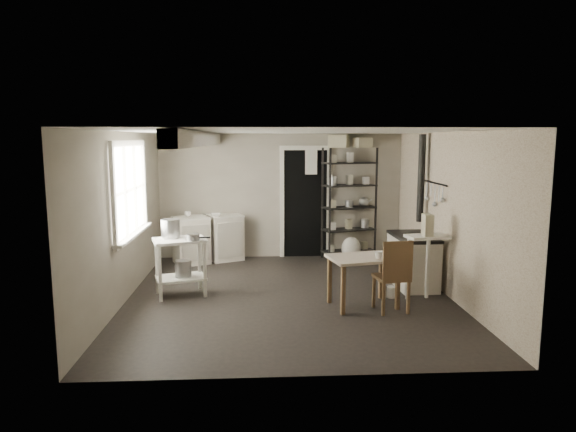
{
  "coord_description": "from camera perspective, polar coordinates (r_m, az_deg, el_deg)",
  "views": [
    {
      "loc": [
        -0.42,
        -7.0,
        2.19
      ],
      "look_at": [
        0.0,
        0.3,
        1.1
      ],
      "focal_mm": 32.0,
      "sensor_mm": 36.0,
      "label": 1
    }
  ],
  "objects": [
    {
      "name": "ceiling_beam",
      "position": [
        7.05,
        -9.75,
        8.43
      ],
      "size": [
        0.18,
        5.0,
        0.18
      ],
      "primitive_type": null,
      "color": "silver",
      "rests_on": "ceiling"
    },
    {
      "name": "side_ledge",
      "position": [
        7.4,
        15.09,
        -5.59
      ],
      "size": [
        0.63,
        0.42,
        0.89
      ],
      "primitive_type": null,
      "rotation": [
        0.0,
        0.0,
        0.19
      ],
      "color": "silver",
      "rests_on": "ground"
    },
    {
      "name": "table_cup",
      "position": [
        6.71,
        10.05,
        -3.56
      ],
      "size": [
        0.12,
        0.12,
        0.09
      ],
      "primitive_type": "imported",
      "rotation": [
        0.0,
        0.0,
        -0.3
      ],
      "color": "white",
      "rests_on": "work_table"
    },
    {
      "name": "wall_left",
      "position": [
        7.31,
        -17.74,
        -0.11
      ],
      "size": [
        0.02,
        5.0,
        2.3
      ],
      "primitive_type": "cube",
      "color": "#A29A8A",
      "rests_on": "ground"
    },
    {
      "name": "wall_right",
      "position": [
        7.57,
        17.41,
        0.18
      ],
      "size": [
        0.02,
        5.0,
        2.3
      ],
      "primitive_type": "cube",
      "color": "#A29A8A",
      "rests_on": "ground"
    },
    {
      "name": "wallpaper_panel",
      "position": [
        7.56,
        17.34,
        0.18
      ],
      "size": [
        0.01,
        5.0,
        2.3
      ],
      "primitive_type": null,
      "color": "beige",
      "rests_on": "wall_right"
    },
    {
      "name": "storage_box_b",
      "position": [
        9.45,
        8.26,
        7.18
      ],
      "size": [
        0.34,
        0.32,
        0.18
      ],
      "primitive_type": "cube",
      "rotation": [
        0.0,
        0.0,
        0.27
      ],
      "color": "beige",
      "rests_on": "shelf_rack"
    },
    {
      "name": "mixing_bowl",
      "position": [
        9.24,
        -8.04,
        0.7
      ],
      "size": [
        0.27,
        0.27,
        0.06
      ],
      "primitive_type": "imported",
      "rotation": [
        0.0,
        0.0,
        0.06
      ],
      "color": "white",
      "rests_on": "base_cabinets"
    },
    {
      "name": "base_cabinets",
      "position": [
        9.39,
        -8.84,
        -2.24
      ],
      "size": [
        1.38,
        1.01,
        0.84
      ],
      "primitive_type": null,
      "rotation": [
        0.0,
        0.0,
        0.41
      ],
      "color": "silver",
      "rests_on": "ground"
    },
    {
      "name": "work_table",
      "position": [
        6.89,
        8.34,
        -6.85
      ],
      "size": [
        0.99,
        0.79,
        0.67
      ],
      "primitive_type": null,
      "rotation": [
        0.0,
        0.0,
        0.21
      ],
      "color": "beige",
      "rests_on": "ground"
    },
    {
      "name": "doorway",
      "position": [
        9.59,
        1.95,
        1.35
      ],
      "size": [
        0.96,
        0.1,
        2.08
      ],
      "primitive_type": null,
      "color": "silver",
      "rests_on": "ground"
    },
    {
      "name": "prep_table",
      "position": [
        7.43,
        -11.85,
        -5.65
      ],
      "size": [
        0.83,
        0.69,
        0.81
      ],
      "primitive_type": null,
      "rotation": [
        0.0,
        0.0,
        0.3
      ],
      "color": "silver",
      "rests_on": "ground"
    },
    {
      "name": "storage_box_a",
      "position": [
        9.45,
        5.67,
        7.35
      ],
      "size": [
        0.42,
        0.39,
        0.23
      ],
      "primitive_type": "cube",
      "rotation": [
        0.0,
        0.0,
        -0.37
      ],
      "color": "beige",
      "rests_on": "shelf_rack"
    },
    {
      "name": "wall_front",
      "position": [
        4.64,
        1.97,
        -4.5
      ],
      "size": [
        4.5,
        0.02,
        2.3
      ],
      "primitive_type": "cube",
      "color": "#A29A8A",
      "rests_on": "ground"
    },
    {
      "name": "bucket",
      "position": [
        7.42,
        -11.56,
        -5.78
      ],
      "size": [
        0.26,
        0.26,
        0.25
      ],
      "primitive_type": "cylinder",
      "rotation": [
        0.0,
        0.0,
        -0.17
      ],
      "color": "#AFAFB1",
      "rests_on": "prep_table"
    },
    {
      "name": "stockpot",
      "position": [
        7.43,
        -12.93,
        -1.43
      ],
      "size": [
        0.29,
        0.29,
        0.28
      ],
      "primitive_type": "cylinder",
      "rotation": [
        0.0,
        0.0,
        0.14
      ],
      "color": "#AFAFB1",
      "rests_on": "prep_table"
    },
    {
      "name": "shelf_jar",
      "position": [
        9.38,
        4.85,
        3.42
      ],
      "size": [
        0.11,
        0.11,
        0.19
      ],
      "primitive_type": "imported",
      "rotation": [
        0.0,
        0.0,
        0.36
      ],
      "color": "white",
      "rests_on": "shelf_rack"
    },
    {
      "name": "shelf_rack",
      "position": [
        9.54,
        6.8,
        0.95
      ],
      "size": [
        1.04,
        0.64,
        2.05
      ],
      "primitive_type": null,
      "rotation": [
        0.0,
        0.0,
        0.29
      ],
      "color": "black",
      "rests_on": "ground"
    },
    {
      "name": "saucepan",
      "position": [
        7.21,
        -10.54,
        -2.38
      ],
      "size": [
        0.24,
        0.24,
        0.1
      ],
      "primitive_type": "cylinder",
      "rotation": [
        0.0,
        0.0,
        -0.36
      ],
      "color": "#AFAFB1",
      "rests_on": "prep_table"
    },
    {
      "name": "wall_back",
      "position": [
        9.57,
        -0.75,
        2.24
      ],
      "size": [
        4.5,
        0.02,
        2.3
      ],
      "primitive_type": "cube",
      "color": "#A29A8A",
      "rests_on": "ground"
    },
    {
      "name": "floor",
      "position": [
        7.35,
        0.13,
        -8.86
      ],
      "size": [
        5.0,
        5.0,
        0.0
      ],
      "primitive_type": "plane",
      "color": "black",
      "rests_on": "ground"
    },
    {
      "name": "flour_sack",
      "position": [
        9.47,
        7.03,
        -3.47
      ],
      "size": [
        0.43,
        0.4,
        0.43
      ],
      "primitive_type": "ellipsoid",
      "rotation": [
        0.0,
        0.0,
        0.31
      ],
      "color": "silver",
      "rests_on": "ground"
    },
    {
      "name": "floor_crock",
      "position": [
        7.4,
        11.4,
        -8.31
      ],
      "size": [
        0.16,
        0.16,
        0.16
      ],
      "primitive_type": "cylinder",
      "rotation": [
        0.0,
        0.0,
        -0.33
      ],
      "color": "white",
      "rests_on": "ground"
    },
    {
      "name": "ceiling",
      "position": [
        7.02,
        0.14,
        9.37
      ],
      "size": [
        5.0,
        5.0,
        0.0
      ],
      "primitive_type": "plane",
      "rotation": [
        3.14,
        0.0,
        0.0
      ],
      "color": "white",
      "rests_on": "wall_back"
    },
    {
      "name": "utensil_rail",
      "position": [
        8.06,
        15.64,
        3.61
      ],
      "size": [
        0.06,
        1.2,
        0.44
      ],
      "primitive_type": null,
      "color": "#AFAFB1",
      "rests_on": "wall_right"
    },
    {
      "name": "stove",
      "position": [
        7.95,
        13.7,
        -4.48
      ],
      "size": [
        0.58,
        1.0,
        0.77
      ],
      "primitive_type": null,
      "rotation": [
        0.0,
        0.0,
        0.03
      ],
      "color": "silver",
      "rests_on": "ground"
    },
    {
      "name": "window",
      "position": [
        7.46,
        -17.26,
        2.78
      ],
      "size": [
        0.12,
        1.76,
        1.28
      ],
      "primitive_type": null,
      "color": "silver",
      "rests_on": "wall_left"
    },
    {
      "name": "oats_box",
      "position": [
        7.23,
        15.24,
        -1.22
      ],
      "size": [
        0.12,
        0.2,
        0.3
      ],
      "primitive_type": "cube",
      "rotation": [
        0.0,
        0.0,
        -0.02
      ],
      "color": "beige",
      "rests_on": "side_ledge"
    },
    {
      "name": "chair",
      "position": [
        6.74,
        11.41,
        -6.35
      ],
      "size": [
        0.45,
        0.46,
        0.95
      ],
      "primitive_type": null,
      "rotation": [
        0.0,
        0.0,
        0.15
      ],
      "color": "brown",
      "rests_on": "ground"
    },
    {
      "name": "counter_cup",
      "position": [
        9.3,
        -11.1,
        0.75
      ],
      "size": [
        0.13,
        0.13,
        0.09
      ],
      "primitive_type": "imported",
      "rotation": [
        0.0,
        0.0,
        -0.12
      ],
      "color": "white",
      "rests_on": "base_cabinets"
    },
    {
      "name": "stovepipe",
      "position": [
        8.32,
        14.58,
        4.07
      ],
      "size": [
        0.12,
        0.12,
        1.51
      ],
      "primitive_type": null,
      "rotation": [
        0.0,
        0.0,
        -0.04
      ],
      "color": "black",
      "rests_on": "stove"
    }
  ]
}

